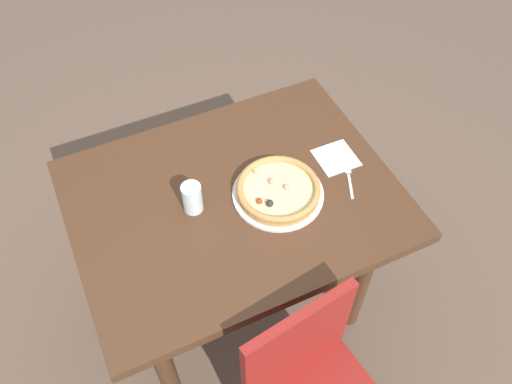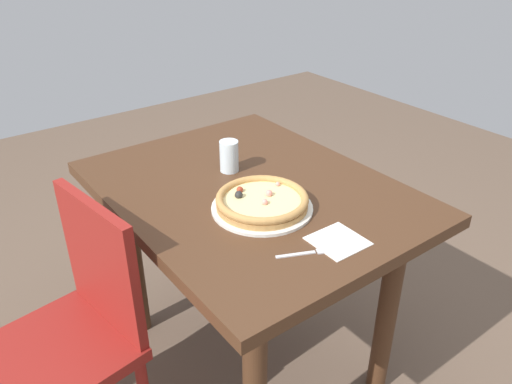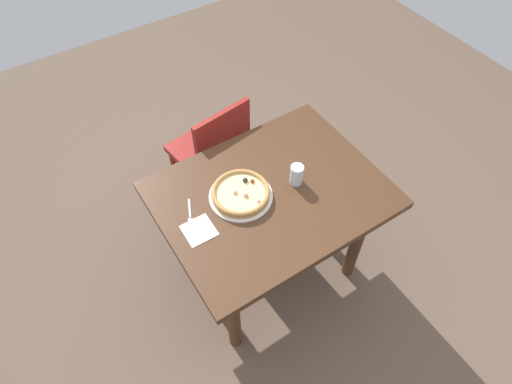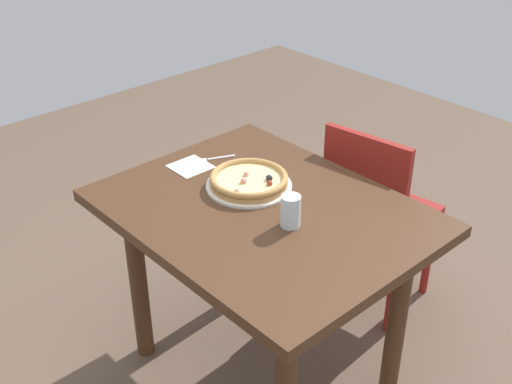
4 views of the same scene
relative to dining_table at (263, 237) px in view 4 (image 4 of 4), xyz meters
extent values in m
plane|color=brown|center=(0.00, 0.00, -0.65)|extent=(6.00, 6.00, 0.00)
cube|color=#472B19|center=(0.00, 0.00, 0.10)|extent=(1.10, 0.86, 0.04)
cylinder|color=#472B19|center=(-0.41, -0.29, -0.29)|extent=(0.07, 0.07, 0.74)
cylinder|color=#472B19|center=(0.41, -0.29, -0.29)|extent=(0.07, 0.07, 0.74)
cylinder|color=#472B19|center=(0.41, 0.29, -0.29)|extent=(0.07, 0.07, 0.74)
cylinder|color=maroon|center=(0.19, -0.85, -0.44)|extent=(0.04, 0.04, 0.43)
cylinder|color=maroon|center=(-0.14, -0.90, -0.44)|extent=(0.04, 0.04, 0.43)
cylinder|color=maroon|center=(0.14, -0.52, -0.44)|extent=(0.04, 0.04, 0.43)
cylinder|color=maroon|center=(-0.19, -0.57, -0.44)|extent=(0.04, 0.04, 0.43)
cube|color=maroon|center=(0.00, -0.71, -0.20)|extent=(0.45, 0.45, 0.04)
cube|color=maroon|center=(-0.03, -0.53, 0.03)|extent=(0.38, 0.08, 0.42)
cylinder|color=silver|center=(0.14, -0.06, 0.13)|extent=(0.31, 0.31, 0.01)
cylinder|color=#B78447|center=(0.14, -0.06, 0.14)|extent=(0.28, 0.28, 0.02)
cylinder|color=beige|center=(0.14, -0.06, 0.15)|extent=(0.25, 0.25, 0.01)
torus|color=#B78447|center=(0.14, -0.06, 0.16)|extent=(0.29, 0.29, 0.02)
sphere|color=#E58C7F|center=(0.16, -0.07, 0.16)|extent=(0.02, 0.02, 0.02)
sphere|color=#E58C7F|center=(0.10, 0.04, 0.16)|extent=(0.02, 0.02, 0.02)
sphere|color=maroon|center=(0.06, -0.08, 0.16)|extent=(0.02, 0.02, 0.02)
sphere|color=#E58C7F|center=(0.13, -0.02, 0.16)|extent=(0.02, 0.02, 0.02)
sphere|color=#262626|center=(0.08, -0.11, 0.17)|extent=(0.03, 0.03, 0.03)
cube|color=silver|center=(0.38, -0.13, 0.13)|extent=(0.05, 0.10, 0.00)
cube|color=silver|center=(0.42, -0.05, 0.13)|extent=(0.04, 0.05, 0.00)
cylinder|color=silver|center=(-0.14, 0.01, 0.18)|extent=(0.07, 0.07, 0.11)
cube|color=white|center=(0.41, 0.01, 0.13)|extent=(0.14, 0.14, 0.00)
camera|label=1|loc=(-0.40, -1.03, 1.56)|focal=37.12mm
camera|label=2|loc=(1.20, -0.87, 0.93)|focal=35.34mm
camera|label=3|loc=(0.79, 1.08, 1.84)|focal=30.85mm
camera|label=4|loc=(-1.39, 1.31, 1.31)|focal=45.59mm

